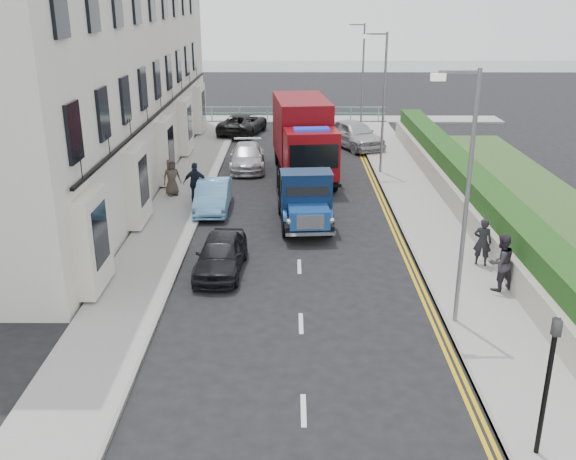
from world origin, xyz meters
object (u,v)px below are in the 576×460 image
at_px(lamp_near, 463,187).
at_px(bedford_lorry, 306,203).
at_px(lamp_mid, 382,95).
at_px(red_lorry, 303,136).
at_px(parked_car_front, 221,254).
at_px(pedestrian_east_near, 483,242).
at_px(lamp_far, 361,72).

distance_m(lamp_near, bedford_lorry, 9.17).
relative_size(lamp_near, lamp_mid, 1.00).
height_order(red_lorry, parked_car_front, red_lorry).
bearing_deg(parked_car_front, lamp_mid, 64.59).
distance_m(lamp_mid, red_lorry, 4.34).
bearing_deg(red_lorry, pedestrian_east_near, -70.03).
bearing_deg(red_lorry, lamp_far, 63.25).
xyz_separation_m(lamp_near, red_lorry, (-3.86, 15.70, -1.98)).
bearing_deg(pedestrian_east_near, parked_car_front, 23.90).
relative_size(parked_car_front, pedestrian_east_near, 2.26).
height_order(lamp_mid, pedestrian_east_near, lamp_mid).
xyz_separation_m(lamp_near, lamp_mid, (0.00, 16.00, 0.00)).
distance_m(lamp_mid, parked_car_front, 14.54).
xyz_separation_m(lamp_mid, parked_car_front, (-6.78, -12.42, -3.37)).
xyz_separation_m(lamp_mid, pedestrian_east_near, (1.92, -12.04, -3.06)).
relative_size(red_lorry, parked_car_front, 2.02).
bearing_deg(bedford_lorry, lamp_mid, 60.54).
distance_m(lamp_near, red_lorry, 16.28).
bearing_deg(parked_car_front, red_lorry, 79.66).
bearing_deg(lamp_mid, bedford_lorry, -115.33).
distance_m(lamp_near, lamp_far, 26.00).
relative_size(bedford_lorry, pedestrian_east_near, 3.08).
xyz_separation_m(lamp_near, pedestrian_east_near, (1.92, 3.96, -3.06)).
xyz_separation_m(lamp_far, parked_car_front, (-6.78, -22.42, -3.37)).
bearing_deg(bedford_lorry, lamp_near, -67.50).
distance_m(lamp_mid, bedford_lorry, 9.56).
bearing_deg(pedestrian_east_near, lamp_mid, -59.49).
distance_m(red_lorry, pedestrian_east_near, 13.13).
height_order(lamp_near, red_lorry, lamp_near).
relative_size(lamp_near, parked_car_front, 1.89).
xyz_separation_m(lamp_far, pedestrian_east_near, (1.92, -22.04, -3.06)).
distance_m(bedford_lorry, parked_car_front, 5.10).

